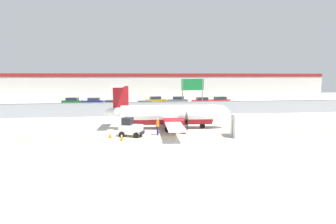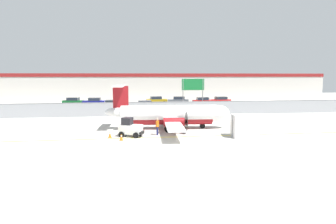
# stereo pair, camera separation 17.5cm
# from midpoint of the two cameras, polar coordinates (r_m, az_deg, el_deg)

# --- Properties ---
(ground_plane) EXTENTS (140.00, 140.00, 0.01)m
(ground_plane) POSITION_cam_midpoint_polar(r_m,az_deg,el_deg) (29.39, 0.65, -4.79)
(ground_plane) COLOR #BCB7AD
(perimeter_fence) EXTENTS (98.00, 0.10, 2.10)m
(perimeter_fence) POSITION_cam_midpoint_polar(r_m,az_deg,el_deg) (44.92, -2.38, 0.72)
(perimeter_fence) COLOR gray
(perimeter_fence) RESTS_ON ground
(parking_lot_strip) EXTENTS (98.00, 17.00, 0.12)m
(parking_lot_strip) POSITION_cam_midpoint_polar(r_m,az_deg,el_deg) (56.43, -3.50, 0.91)
(parking_lot_strip) COLOR #38383A
(parking_lot_strip) RESTS_ON ground
(background_building) EXTENTS (91.00, 8.10, 6.50)m
(background_building) POSITION_cam_midpoint_polar(r_m,az_deg,el_deg) (74.62, -4.62, 4.83)
(background_building) COLOR beige
(background_building) RESTS_ON ground
(commuter_airplane) EXTENTS (14.12, 16.07, 4.92)m
(commuter_airplane) POSITION_cam_midpoint_polar(r_m,az_deg,el_deg) (33.65, 0.81, -0.53)
(commuter_airplane) COLOR white
(commuter_airplane) RESTS_ON ground
(baggage_tug) EXTENTS (2.57, 2.05, 1.88)m
(baggage_tug) POSITION_cam_midpoint_polar(r_m,az_deg,el_deg) (29.71, -7.03, -3.05)
(baggage_tug) COLOR silver
(baggage_tug) RESTS_ON ground
(ground_crew_worker) EXTENTS (0.42, 0.55, 1.70)m
(ground_crew_worker) POSITION_cam_midpoint_polar(r_m,az_deg,el_deg) (30.21, -1.88, -2.64)
(ground_crew_worker) COLOR #191E4C
(ground_crew_worker) RESTS_ON ground
(cargo_container) EXTENTS (2.64, 2.30, 2.20)m
(cargo_container) POSITION_cam_midpoint_polar(r_m,az_deg,el_deg) (30.27, 14.58, -2.56)
(cargo_container) COLOR silver
(cargo_container) RESTS_ON ground
(traffic_cone_near_left) EXTENTS (0.36, 0.36, 0.64)m
(traffic_cone_near_left) POSITION_cam_midpoint_polar(r_m,az_deg,el_deg) (30.74, 12.71, -3.85)
(traffic_cone_near_left) COLOR orange
(traffic_cone_near_left) RESTS_ON ground
(traffic_cone_near_right) EXTENTS (0.36, 0.36, 0.64)m
(traffic_cone_near_right) POSITION_cam_midpoint_polar(r_m,az_deg,el_deg) (29.59, -10.84, -4.23)
(traffic_cone_near_right) COLOR orange
(traffic_cone_near_right) RESTS_ON ground
(traffic_cone_far_left) EXTENTS (0.36, 0.36, 0.64)m
(traffic_cone_far_left) POSITION_cam_midpoint_polar(r_m,az_deg,el_deg) (34.56, -8.66, -2.58)
(traffic_cone_far_left) COLOR orange
(traffic_cone_far_left) RESTS_ON ground
(traffic_cone_far_right) EXTENTS (0.36, 0.36, 0.64)m
(traffic_cone_far_right) POSITION_cam_midpoint_polar(r_m,az_deg,el_deg) (28.17, -8.71, -4.74)
(traffic_cone_far_right) COLOR orange
(traffic_cone_far_right) RESTS_ON ground
(parked_car_0) EXTENTS (4.39, 2.45, 1.58)m
(parked_car_0) POSITION_cam_midpoint_polar(r_m,az_deg,el_deg) (61.89, -17.44, 1.91)
(parked_car_0) COLOR #19662D
(parked_car_0) RESTS_ON parking_lot_strip
(parked_car_1) EXTENTS (4.30, 2.22, 1.58)m
(parked_car_1) POSITION_cam_midpoint_polar(r_m,az_deg,el_deg) (60.18, -13.84, 1.89)
(parked_car_1) COLOR navy
(parked_car_1) RESTS_ON parking_lot_strip
(parked_car_2) EXTENTS (4.26, 2.13, 1.58)m
(parked_car_2) POSITION_cam_midpoint_polar(r_m,az_deg,el_deg) (53.86, -10.42, 1.41)
(parked_car_2) COLOR navy
(parked_car_2) RESTS_ON parking_lot_strip
(parked_car_3) EXTENTS (4.27, 2.14, 1.58)m
(parked_car_3) POSITION_cam_midpoint_polar(r_m,az_deg,el_deg) (51.79, -4.49, 1.29)
(parked_car_3) COLOR gray
(parked_car_3) RESTS_ON parking_lot_strip
(parked_car_4) EXTENTS (4.33, 2.29, 1.58)m
(parked_car_4) POSITION_cam_midpoint_polar(r_m,az_deg,el_deg) (62.27, -2.10, 2.25)
(parked_car_4) COLOR #B28C19
(parked_car_4) RESTS_ON parking_lot_strip
(parked_car_5) EXTENTS (4.35, 2.32, 1.58)m
(parked_car_5) POSITION_cam_midpoint_polar(r_m,az_deg,el_deg) (61.83, 2.06, 2.22)
(parked_car_5) COLOR slate
(parked_car_5) RESTS_ON parking_lot_strip
(parked_car_6) EXTENTS (4.22, 2.04, 1.58)m
(parked_car_6) POSITION_cam_midpoint_polar(r_m,az_deg,el_deg) (60.30, 6.80, 2.06)
(parked_car_6) COLOR red
(parked_car_6) RESTS_ON parking_lot_strip
(parked_car_7) EXTENTS (4.37, 2.39, 1.58)m
(parked_car_7) POSITION_cam_midpoint_polar(r_m,az_deg,el_deg) (62.40, 10.02, 2.16)
(parked_car_7) COLOR red
(parked_car_7) RESTS_ON parking_lot_strip
(highway_sign) EXTENTS (3.60, 0.14, 5.50)m
(highway_sign) POSITION_cam_midpoint_polar(r_m,az_deg,el_deg) (47.60, 4.89, 4.70)
(highway_sign) COLOR slate
(highway_sign) RESTS_ON ground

